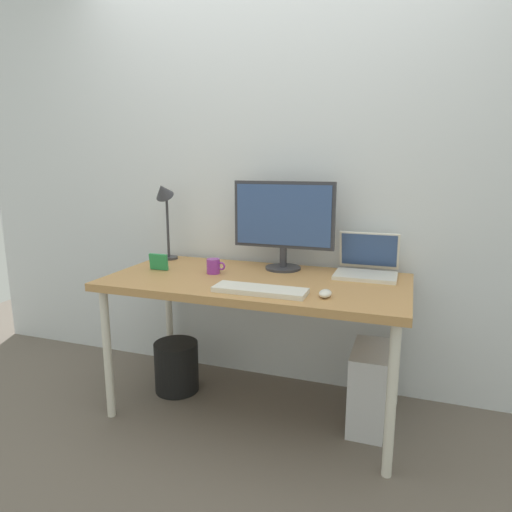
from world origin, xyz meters
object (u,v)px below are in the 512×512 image
Objects in this scene: desk at (256,289)px; desk_lamp at (164,203)px; keyboard at (260,290)px; wastebasket at (177,366)px; laptop at (367,265)px; computer_tower at (369,387)px; coffee_mug at (214,266)px; mouse at (325,293)px; monitor at (283,220)px; photo_frame at (159,262)px.

desk_lamp is at bearing 159.95° from desk.
wastebasket is (-0.63, 0.29, -0.61)m from keyboard.
computer_tower is at bearing -73.91° from laptop.
desk_lamp is 1.17× the size of computer_tower.
laptop is at bearing 26.35° from desk.
mouse is at bearing -19.74° from coffee_mug.
monitor reaches higher than wastebasket.
photo_frame is (-0.32, -0.03, 0.01)m from coffee_mug.
mouse is 0.30× the size of wastebasket.
coffee_mug is 0.36× the size of wastebasket.
keyboard is 4.00× the size of photo_frame.
computer_tower is at bearing 0.40° from wastebasket.
mouse is at bearing 5.62° from keyboard.
mouse is (0.33, -0.46, -0.26)m from monitor.
monitor is 0.51m from laptop.
wastebasket is at bearing 45.40° from photo_frame.
mouse is 1.00m from photo_frame.
desk reaches higher than computer_tower.
laptop is 2.98× the size of coffee_mug.
desk_lamp reaches higher than photo_frame.
monitor is (0.08, 0.25, 0.34)m from desk.
monitor is at bearing 21.11° from photo_frame.
coffee_mug is (0.42, -0.22, -0.31)m from desk_lamp.
desk_lamp is at bearing 148.11° from keyboard.
monitor is 1.30× the size of keyboard.
photo_frame is at bearing 168.28° from mouse.
mouse is (0.40, -0.21, 0.08)m from desk.
computer_tower is at bearing 2.13° from coffee_mug.
wastebasket is (-0.52, 0.05, -0.54)m from desk.
wastebasket is at bearing -51.58° from desk_lamp.
desk_lamp is 4.58× the size of coffee_mug.
laptop reaches higher than mouse.
photo_frame reaches higher than desk.
wastebasket is (0.06, 0.06, -0.65)m from photo_frame.
mouse is (-0.13, -0.48, -0.04)m from laptop.
laptop is at bearing 49.29° from keyboard.
laptop reaches higher than wastebasket.
laptop reaches higher than computer_tower.
desk_lamp is 1.64× the size of wastebasket.
keyboard is at bearing -36.60° from coffee_mug.
desk_lamp is at bearing 171.58° from computer_tower.
photo_frame is 0.65m from wastebasket.
monitor is 1.36× the size of computer_tower.
photo_frame is at bearing -158.89° from monitor.
desk_lamp reaches higher than computer_tower.
laptop is (0.54, 0.27, 0.12)m from desk.
desk_lamp is 0.99m from wastebasket.
mouse reaches higher than wastebasket.
photo_frame is (-0.98, 0.20, 0.03)m from mouse.
laptop is 1.27m from wastebasket.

